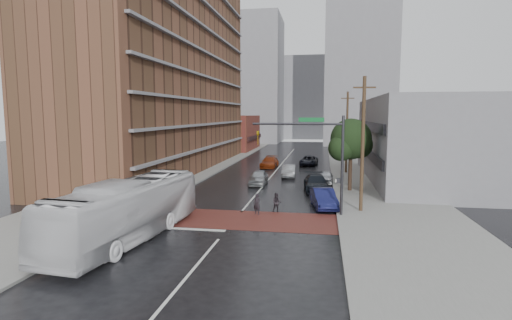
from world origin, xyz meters
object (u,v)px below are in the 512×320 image
(suv_travel, at_px, (309,161))
(car_parked_far, at_px, (326,177))
(pedestrian_b, at_px, (277,203))
(car_parked_mid, at_px, (316,183))
(pedestrian_a, at_px, (257,204))
(transit_bus, at_px, (128,210))
(car_travel_c, at_px, (269,162))
(car_parked_near, at_px, (324,198))
(car_travel_b, at_px, (289,171))
(car_travel_a, at_px, (258,177))

(suv_travel, relative_size, car_parked_far, 1.27)
(pedestrian_b, bearing_deg, car_parked_mid, 68.19)
(pedestrian_a, relative_size, car_parked_mid, 0.29)
(transit_bus, distance_m, suv_travel, 37.16)
(car_travel_c, distance_m, car_parked_far, 13.51)
(car_travel_c, bearing_deg, car_parked_near, -69.87)
(suv_travel, relative_size, car_parked_mid, 0.90)
(car_travel_c, relative_size, car_parked_far, 1.31)
(car_parked_near, bearing_deg, pedestrian_b, -158.94)
(pedestrian_b, bearing_deg, pedestrian_a, -150.20)
(pedestrian_a, xyz_separation_m, car_travel_b, (0.80, 17.72, -0.07))
(pedestrian_b, relative_size, car_travel_b, 0.34)
(car_travel_a, height_order, car_parked_far, car_travel_a)
(car_parked_near, bearing_deg, car_travel_a, 115.67)
(car_parked_mid, bearing_deg, car_travel_c, 106.59)
(pedestrian_a, height_order, car_travel_b, pedestrian_a)
(suv_travel, bearing_deg, car_parked_far, -75.37)
(car_travel_a, bearing_deg, car_travel_b, 61.35)
(pedestrian_b, relative_size, car_travel_c, 0.29)
(transit_bus, xyz_separation_m, car_parked_far, (11.45, 21.52, -1.11))
(car_travel_a, height_order, car_parked_near, car_travel_a)
(pedestrian_b, relative_size, car_parked_far, 0.38)
(car_travel_c, xyz_separation_m, suv_travel, (5.24, 3.28, -0.06))
(car_travel_a, relative_size, car_parked_near, 0.97)
(car_parked_mid, bearing_deg, transit_bus, -128.06)
(pedestrian_b, relative_size, car_parked_near, 0.32)
(transit_bus, height_order, pedestrian_b, transit_bus)
(transit_bus, relative_size, car_parked_mid, 2.36)
(suv_travel, bearing_deg, car_parked_near, -79.86)
(transit_bus, xyz_separation_m, pedestrian_a, (6.43, 6.95, -0.98))
(car_parked_near, xyz_separation_m, car_parked_far, (0.23, 11.57, -0.10))
(car_travel_a, distance_m, car_parked_mid, 6.50)
(pedestrian_a, bearing_deg, car_parked_near, 52.05)
(car_travel_c, height_order, car_parked_near, car_parked_near)
(car_travel_a, height_order, car_travel_b, car_travel_a)
(transit_bus, height_order, car_travel_c, transit_bus)
(car_travel_b, relative_size, car_travel_c, 0.86)
(car_travel_a, bearing_deg, suv_travel, 72.46)
(car_parked_far, bearing_deg, car_travel_a, -160.23)
(transit_bus, bearing_deg, car_parked_near, 47.00)
(car_travel_c, height_order, car_parked_mid, car_parked_mid)
(car_parked_mid, xyz_separation_m, car_parked_far, (0.93, 4.79, -0.13))
(transit_bus, relative_size, car_travel_b, 2.93)
(pedestrian_a, distance_m, car_parked_far, 15.41)
(car_parked_mid, height_order, car_parked_far, car_parked_mid)
(pedestrian_b, height_order, suv_travel, pedestrian_b)
(car_travel_b, xyz_separation_m, car_travel_c, (-3.33, 8.05, 0.02))
(car_travel_a, bearing_deg, car_parked_near, -56.49)
(car_parked_mid, bearing_deg, suv_travel, 88.21)
(transit_bus, relative_size, car_travel_a, 2.86)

